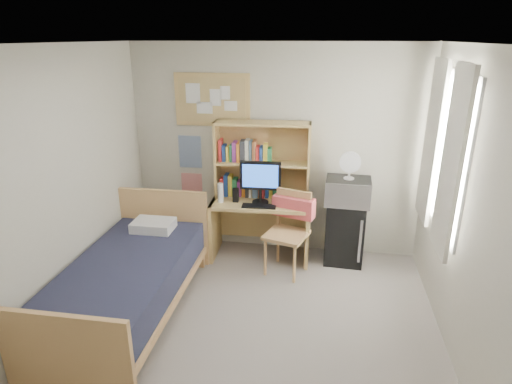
% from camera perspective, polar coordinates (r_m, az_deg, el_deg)
% --- Properties ---
extents(floor, '(3.60, 4.20, 0.02)m').
position_cam_1_polar(floor, '(4.09, -1.63, -20.52)').
color(floor, gray).
rests_on(floor, ground).
extents(ceiling, '(3.60, 4.20, 0.02)m').
position_cam_1_polar(ceiling, '(3.11, -2.13, 19.10)').
color(ceiling, silver).
rests_on(ceiling, wall_back).
extents(wall_back, '(3.60, 0.04, 2.60)m').
position_cam_1_polar(wall_back, '(5.36, 2.54, 5.43)').
color(wall_back, beige).
rests_on(wall_back, floor).
extents(wall_left, '(0.04, 4.20, 2.60)m').
position_cam_1_polar(wall_left, '(4.12, -27.25, -1.43)').
color(wall_left, beige).
rests_on(wall_left, floor).
extents(wall_right, '(0.04, 4.20, 2.60)m').
position_cam_1_polar(wall_right, '(3.54, 28.24, -4.96)').
color(wall_right, beige).
rests_on(wall_right, floor).
extents(window_unit, '(0.10, 1.40, 1.70)m').
position_cam_1_polar(window_unit, '(4.52, 23.77, 4.89)').
color(window_unit, white).
rests_on(window_unit, wall_right).
extents(curtain_left, '(0.04, 0.55, 1.70)m').
position_cam_1_polar(curtain_left, '(4.14, 24.61, 3.48)').
color(curtain_left, silver).
rests_on(curtain_left, wall_right).
extents(curtain_right, '(0.04, 0.55, 1.70)m').
position_cam_1_polar(curtain_right, '(4.89, 22.38, 6.13)').
color(curtain_right, silver).
rests_on(curtain_right, wall_right).
extents(bulletin_board, '(0.94, 0.03, 0.64)m').
position_cam_1_polar(bulletin_board, '(5.37, -5.86, 12.13)').
color(bulletin_board, tan).
rests_on(bulletin_board, wall_back).
extents(poster_wave, '(0.30, 0.01, 0.42)m').
position_cam_1_polar(poster_wave, '(5.59, -8.78, 5.32)').
color(poster_wave, navy).
rests_on(poster_wave, wall_back).
extents(poster_japan, '(0.28, 0.01, 0.36)m').
position_cam_1_polar(poster_japan, '(5.73, -8.53, 0.77)').
color(poster_japan, red).
rests_on(poster_japan, wall_back).
extents(desk, '(1.23, 0.65, 0.75)m').
position_cam_1_polar(desk, '(5.39, 0.63, -4.93)').
color(desk, tan).
rests_on(desk, floor).
extents(desk_chair, '(0.62, 0.62, 0.98)m').
position_cam_1_polar(desk_chair, '(4.99, 4.07, -5.63)').
color(desk_chair, tan).
rests_on(desk_chair, floor).
extents(mini_fridge, '(0.48, 0.48, 0.78)m').
position_cam_1_polar(mini_fridge, '(5.39, 11.73, -5.20)').
color(mini_fridge, black).
rests_on(mini_fridge, floor).
extents(bed, '(1.06, 2.10, 0.58)m').
position_cam_1_polar(bed, '(4.57, -16.73, -12.07)').
color(bed, '#1C1E32').
rests_on(bed, floor).
extents(hutch, '(1.17, 0.34, 0.94)m').
position_cam_1_polar(hutch, '(5.23, 0.85, 4.23)').
color(hutch, tan).
rests_on(hutch, desk).
extents(monitor, '(0.49, 0.06, 0.52)m').
position_cam_1_polar(monitor, '(5.09, 0.58, 1.29)').
color(monitor, black).
rests_on(monitor, desk).
extents(keyboard, '(0.41, 0.15, 0.02)m').
position_cam_1_polar(keyboard, '(5.05, 0.40, -1.90)').
color(keyboard, black).
rests_on(keyboard, desk).
extents(speaker_left, '(0.07, 0.07, 0.17)m').
position_cam_1_polar(speaker_left, '(5.19, -2.71, -0.42)').
color(speaker_left, black).
rests_on(speaker_left, desk).
extents(speaker_right, '(0.07, 0.07, 0.16)m').
position_cam_1_polar(speaker_right, '(5.13, 3.91, -0.76)').
color(speaker_right, black).
rests_on(speaker_right, desk).
extents(water_bottle, '(0.07, 0.07, 0.24)m').
position_cam_1_polar(water_bottle, '(5.17, -4.76, -0.11)').
color(water_bottle, white).
rests_on(water_bottle, desk).
extents(hoodie, '(0.52, 0.29, 0.24)m').
position_cam_1_polar(hoodie, '(5.05, 5.03, -1.98)').
color(hoodie, '#E75859').
rests_on(hoodie, desk_chair).
extents(microwave, '(0.54, 0.42, 0.30)m').
position_cam_1_polar(microwave, '(5.17, 12.15, 0.14)').
color(microwave, '#B8B8BD').
rests_on(microwave, mini_fridge).
extents(desk_fan, '(0.25, 0.25, 0.30)m').
position_cam_1_polar(desk_fan, '(5.08, 12.39, 3.34)').
color(desk_fan, white).
rests_on(desk_fan, microwave).
extents(pillow, '(0.46, 0.32, 0.11)m').
position_cam_1_polar(pillow, '(5.01, -13.52, -4.34)').
color(pillow, white).
rests_on(pillow, bed).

